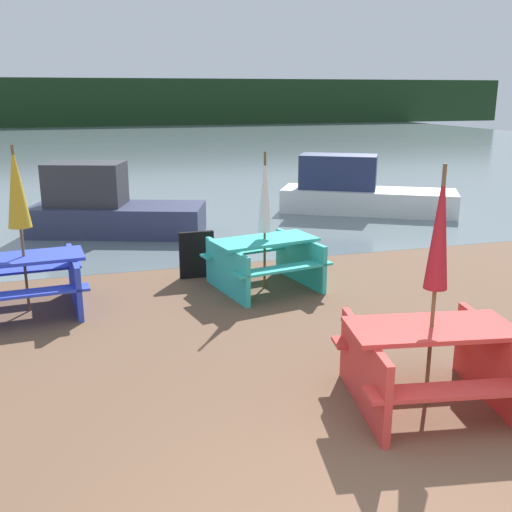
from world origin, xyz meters
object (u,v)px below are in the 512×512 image
picnic_table_red (429,359)px  picnic_table_teal (265,259)px  umbrella_gold (16,188)px  umbrella_white (265,194)px  signboard (197,255)px  boat (109,209)px  umbrella_crimson (440,231)px  picnic_table_blue (26,279)px  boat_second (359,192)px

picnic_table_red → picnic_table_teal: 3.82m
umbrella_gold → umbrella_white: size_ratio=1.09×
picnic_table_teal → signboard: (-0.88, 0.80, -0.08)m
umbrella_white → picnic_table_teal: bearing=0.0°
umbrella_gold → boat: size_ratio=0.60×
picnic_table_teal → umbrella_crimson: bearing=-83.5°
picnic_table_blue → boat_second: bearing=34.6°
picnic_table_red → boat_second: (3.54, 8.79, 0.03)m
picnic_table_teal → boat_second: (3.97, 5.00, 0.05)m
picnic_table_blue → umbrella_crimson: 5.46m
picnic_table_teal → umbrella_crimson: size_ratio=0.78×
picnic_table_red → boat: 8.50m
umbrella_gold → umbrella_crimson: (3.79, -3.73, 0.01)m
picnic_table_teal → umbrella_gold: bearing=-179.0°
umbrella_crimson → boat: size_ratio=0.61×
umbrella_white → boat_second: umbrella_white is taller
picnic_table_blue → umbrella_white: 3.51m
umbrella_crimson → signboard: umbrella_crimson is taller
picnic_table_red → picnic_table_teal: picnic_table_red is taller
umbrella_gold → boat_second: bearing=34.6°
picnic_table_teal → signboard: size_ratio=2.37×
umbrella_white → signboard: bearing=137.7°
picnic_table_teal → signboard: 1.19m
picnic_table_red → umbrella_white: size_ratio=0.84×
picnic_table_blue → signboard: (2.48, 0.86, -0.08)m
picnic_table_blue → signboard: picnic_table_blue is taller
boat → boat_second: boat is taller
picnic_table_teal → boat_second: bearing=51.5°
picnic_table_red → umbrella_crimson: bearing=180.0°
picnic_table_blue → signboard: bearing=19.2°
boat → boat_second: size_ratio=0.88×
picnic_table_blue → signboard: size_ratio=2.18×
umbrella_gold → boat_second: 8.99m
picnic_table_blue → umbrella_crimson: (3.79, -3.73, 1.23)m
picnic_table_red → picnic_table_teal: (-0.43, 3.79, -0.01)m
umbrella_gold → boat: 4.73m
picnic_table_red → umbrella_gold: (-3.79, 3.73, 1.21)m
boat → boat_second: (6.02, 0.66, -0.03)m
umbrella_crimson → signboard: (-1.31, 4.60, -1.31)m
picnic_table_red → umbrella_gold: 5.46m
boat → signboard: size_ratio=5.00×
picnic_table_blue → picnic_table_teal: bearing=1.0°
picnic_table_red → boat_second: boat_second is taller
umbrella_crimson → signboard: 4.96m
picnic_table_blue → boat: (1.32, 4.40, 0.08)m
picnic_table_blue → umbrella_gold: umbrella_gold is taller
boat → picnic_table_red: bearing=-54.1°
umbrella_gold → boat_second: (7.33, 5.06, -1.18)m
boat_second → boat: bearing=-144.3°
umbrella_crimson → umbrella_white: bearing=96.5°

